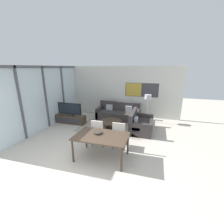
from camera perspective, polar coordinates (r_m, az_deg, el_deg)
ground_plane at (r=4.45m, az=-15.65°, el=-21.86°), size 24.00×24.00×0.00m
wall_back at (r=8.61m, az=3.26°, el=7.79°), size 6.69×0.09×2.80m
window_wall_left at (r=7.49m, az=-24.19°, el=6.02°), size 0.07×5.40×2.80m
area_rug at (r=7.07m, az=-0.45°, el=-6.01°), size 2.98×1.75×0.01m
tv_console at (r=7.90m, az=-15.59°, el=-2.59°), size 1.58×0.45×0.41m
television at (r=7.75m, az=-15.88°, el=1.07°), size 1.27×0.20×0.63m
sofa_main at (r=8.25m, az=2.43°, el=-0.63°), size 2.29×0.95×0.89m
sofa_side at (r=6.79m, az=10.48°, el=-4.76°), size 0.95×1.55×0.89m
coffee_table at (r=6.97m, az=-0.46°, el=-4.05°), size 1.03×1.03×0.35m
dining_table at (r=4.59m, az=-4.08°, el=-9.75°), size 1.59×1.01×0.76m
dining_chair_left at (r=5.38m, az=-5.22°, el=-7.49°), size 0.46×0.46×0.98m
dining_chair_centre at (r=5.18m, az=2.84°, el=-8.44°), size 0.46×0.46×0.98m
fruit_bowl at (r=4.68m, az=-5.54°, el=-7.78°), size 0.27×0.27×0.06m
floor_lamp at (r=7.75m, az=13.51°, el=4.81°), size 0.33×0.33×1.42m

